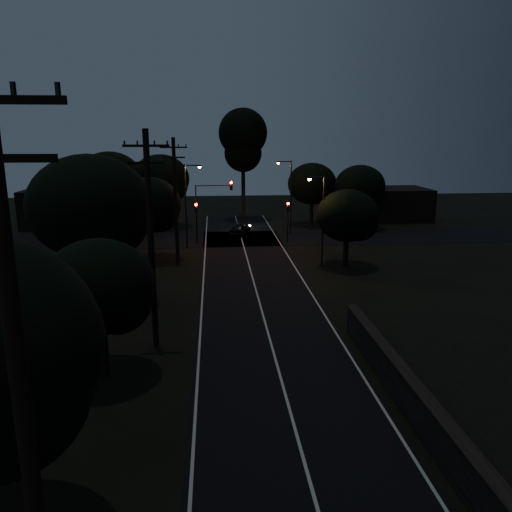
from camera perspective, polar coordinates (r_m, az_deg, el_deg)
road_surface at (r=42.12m, az=-0.83°, el=-0.99°), size 60.00×70.00×0.03m
utility_pole_near at (r=9.30m, az=-24.98°, el=-16.53°), size 2.20×0.30×12.00m
utility_pole_mid at (r=25.21m, az=-11.94°, el=2.03°), size 2.20×0.30×11.00m
utility_pole_far at (r=41.96m, az=-9.19°, el=6.39°), size 2.20×0.30×10.50m
tree_left_b at (r=22.96m, az=-17.17°, el=-3.66°), size 4.98×4.98×6.33m
tree_left_c at (r=32.53m, az=-18.00°, el=5.09°), size 7.60×7.60×9.60m
tree_left_d at (r=44.16m, az=-11.96°, el=5.55°), size 5.66×5.66×7.19m
tree_far_nw at (r=59.90m, az=-10.64°, el=8.51°), size 6.71×6.71×8.49m
tree_far_w at (r=56.64m, az=-16.12°, el=8.25°), size 7.03×7.03×8.96m
tree_far_ne at (r=60.90m, az=6.64°, el=8.08°), size 5.87×5.87×7.42m
tree_far_e at (r=59.22m, az=12.00°, el=7.67°), size 5.78×5.78×7.34m
tree_right_a at (r=41.45m, az=10.66°, el=4.39°), size 5.05×5.05×6.41m
tall_pine at (r=64.63m, az=-1.50°, el=13.16°), size 6.15×6.15×13.97m
building_left at (r=64.42m, az=-20.35°, el=5.29°), size 10.00×8.00×4.40m
building_right at (r=67.13m, az=15.15°, el=5.81°), size 9.00×7.00×4.00m
signal_left at (r=50.16m, az=-6.83°, el=4.60°), size 0.28×0.35×4.10m
signal_right at (r=50.68m, az=3.66°, el=4.76°), size 0.28×0.35×4.10m
signal_mast at (r=49.92m, az=-4.93°, el=6.35°), size 3.70×0.35×6.25m
streetlight_a at (r=47.96m, az=-7.81°, el=6.33°), size 1.66×0.26×8.00m
streetlight_b at (r=54.48m, az=3.80°, el=7.30°), size 1.66×0.26×8.00m
streetlight_c at (r=40.96m, az=7.46°, el=4.67°), size 1.46×0.26×7.50m
car at (r=54.57m, az=-1.83°, el=3.13°), size 2.81×4.30×1.36m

